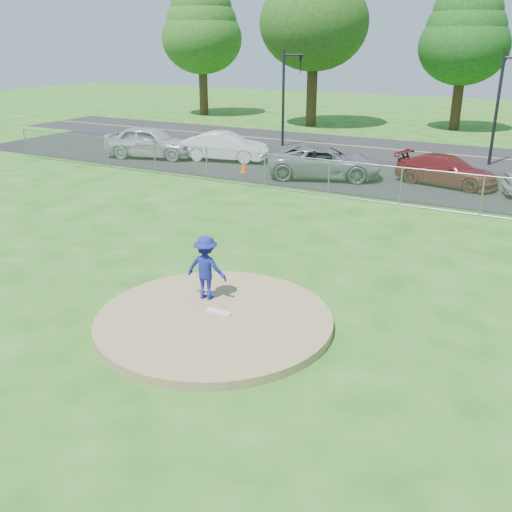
{
  "coord_description": "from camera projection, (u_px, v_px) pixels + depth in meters",
  "views": [
    {
      "loc": [
        6.39,
        -9.77,
        6.07
      ],
      "look_at": [
        0.0,
        2.0,
        1.0
      ],
      "focal_mm": 40.0,
      "sensor_mm": 36.0,
      "label": 1
    }
  ],
  "objects": [
    {
      "name": "traffic_cone",
      "position": [
        244.0,
        166.0,
        27.85
      ],
      "size": [
        0.34,
        0.34,
        0.65
      ],
      "primitive_type": "cone",
      "color": "#FF480D",
      "rests_on": "parking_lot"
    },
    {
      "name": "pitcher",
      "position": [
        206.0,
        268.0,
        13.63
      ],
      "size": [
        1.08,
        0.7,
        1.57
      ],
      "primitive_type": "imported",
      "rotation": [
        0.0,
        0.0,
        3.26
      ],
      "color": "navy",
      "rests_on": "pitchers_mound"
    },
    {
      "name": "parked_car_darkred",
      "position": [
        446.0,
        170.0,
        25.36
      ],
      "size": [
        4.8,
        2.72,
        1.31
      ],
      "primitive_type": "imported",
      "rotation": [
        0.0,
        0.0,
        1.37
      ],
      "color": "maroon",
      "rests_on": "parking_lot"
    },
    {
      "name": "tree_far_left",
      "position": [
        202.0,
        28.0,
        47.47
      ],
      "size": [
        6.72,
        6.72,
        10.74
      ],
      "color": "#392414",
      "rests_on": "ground"
    },
    {
      "name": "parking_lot",
      "position": [
        404.0,
        179.0,
        26.59
      ],
      "size": [
        50.0,
        8.0,
        0.01
      ],
      "primitive_type": "cube",
      "color": "black",
      "rests_on": "ground"
    },
    {
      "name": "tree_center",
      "position": [
        465.0,
        34.0,
        39.13
      ],
      "size": [
        6.16,
        6.16,
        9.84
      ],
      "color": "#341F13",
      "rests_on": "ground"
    },
    {
      "name": "pitchers_mound",
      "position": [
        214.0,
        320.0,
        13.0
      ],
      "size": [
        5.4,
        5.4,
        0.2
      ],
      "primitive_type": "cylinder",
      "color": "#90774F",
      "rests_on": "ground"
    },
    {
      "name": "parked_car_gray",
      "position": [
        325.0,
        162.0,
        26.65
      ],
      "size": [
        5.75,
        4.05,
        1.46
      ],
      "primitive_type": "imported",
      "rotation": [
        0.0,
        0.0,
        1.92
      ],
      "color": "slate",
      "rests_on": "parking_lot"
    },
    {
      "name": "parked_car_white",
      "position": [
        225.0,
        147.0,
        30.52
      ],
      "size": [
        4.76,
        2.52,
        1.49
      ],
      "primitive_type": "imported",
      "rotation": [
        0.0,
        0.0,
        1.79
      ],
      "color": "white",
      "rests_on": "parking_lot"
    },
    {
      "name": "ground",
      "position": [
        358.0,
        214.0,
        21.25
      ],
      "size": [
        120.0,
        120.0,
        0.0
      ],
      "primitive_type": "plane",
      "color": "#1F5813",
      "rests_on": "ground"
    },
    {
      "name": "traffic_signal_left",
      "position": [
        287.0,
        89.0,
        33.83
      ],
      "size": [
        1.28,
        0.2,
        5.6
      ],
      "color": "black",
      "rests_on": "ground"
    },
    {
      "name": "tree_left",
      "position": [
        315.0,
        8.0,
        40.5
      ],
      "size": [
        7.84,
        7.84,
        12.53
      ],
      "color": "#342413",
      "rests_on": "ground"
    },
    {
      "name": "parked_car_silver",
      "position": [
        150.0,
        142.0,
        31.28
      ],
      "size": [
        5.36,
        3.22,
        1.71
      ],
      "primitive_type": "imported",
      "rotation": [
        0.0,
        0.0,
        1.83
      ],
      "color": "#B9BABF",
      "rests_on": "parking_lot"
    },
    {
      "name": "street",
      "position": [
        438.0,
        153.0,
        32.76
      ],
      "size": [
        60.0,
        7.0,
        0.01
      ],
      "primitive_type": "cube",
      "color": "black",
      "rests_on": "ground"
    },
    {
      "name": "chain_link_fence",
      "position": [
        376.0,
        184.0,
        22.63
      ],
      "size": [
        40.0,
        0.06,
        1.5
      ],
      "primitive_type": "cube",
      "color": "gray",
      "rests_on": "ground"
    },
    {
      "name": "pitching_rubber",
      "position": [
        219.0,
        312.0,
        13.12
      ],
      "size": [
        0.6,
        0.15,
        0.04
      ],
      "primitive_type": "cube",
      "color": "white",
      "rests_on": "pitchers_mound"
    }
  ]
}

